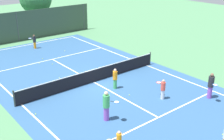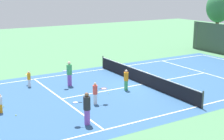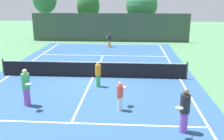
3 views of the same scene
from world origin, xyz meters
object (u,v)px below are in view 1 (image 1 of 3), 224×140
(tennis_ball_6, at_px, (129,95))
(tennis_ball_10, at_px, (223,134))
(tennis_ball_0, at_px, (59,78))
(tennis_ball_2, at_px, (43,59))
(tennis_ball_9, at_px, (39,63))
(player_0, at_px, (34,41))
(player_2, at_px, (211,85))
(player_3, at_px, (106,106))
(tennis_ball_3, at_px, (36,114))
(tennis_ball_5, at_px, (52,64))
(player_1, at_px, (115,78))
(ball_crate, at_px, (86,77))
(tennis_ball_8, at_px, (65,51))
(tennis_ball_1, at_px, (85,77))
(player_5, at_px, (163,89))

(tennis_ball_6, bearing_deg, tennis_ball_10, -83.35)
(tennis_ball_0, xyz_separation_m, tennis_ball_2, (0.97, 4.79, 0.00))
(tennis_ball_2, distance_m, tennis_ball_9, 1.21)
(player_0, relative_size, tennis_ball_9, 21.33)
(player_2, relative_size, player_3, 0.97)
(tennis_ball_3, height_order, tennis_ball_10, same)
(tennis_ball_5, height_order, tennis_ball_9, same)
(player_1, xyz_separation_m, player_2, (3.86, -4.98, 0.14))
(ball_crate, distance_m, tennis_ball_9, 5.57)
(tennis_ball_5, distance_m, tennis_ball_6, 8.58)
(tennis_ball_5, bearing_deg, tennis_ball_8, 43.55)
(tennis_ball_3, bearing_deg, player_1, -1.56)
(player_3, xyz_separation_m, tennis_ball_6, (3.05, 1.46, -0.89))
(player_2, xyz_separation_m, tennis_ball_9, (-5.80, 12.92, -0.86))
(tennis_ball_5, height_order, tennis_ball_10, same)
(ball_crate, bearing_deg, tennis_ball_0, 132.22)
(player_1, distance_m, tennis_ball_1, 3.02)
(tennis_ball_0, xyz_separation_m, tennis_ball_6, (2.18, -5.54, 0.00))
(player_5, distance_m, tennis_ball_9, 11.58)
(player_3, xyz_separation_m, tennis_ball_5, (1.85, 9.96, -0.89))
(ball_crate, height_order, tennis_ball_0, ball_crate)
(player_3, height_order, tennis_ball_9, player_3)
(player_0, bearing_deg, player_2, -76.32)
(tennis_ball_3, bearing_deg, player_2, -27.83)
(player_0, height_order, player_1, player_1)
(tennis_ball_5, bearing_deg, tennis_ball_0, -108.16)
(tennis_ball_0, bearing_deg, tennis_ball_8, 56.46)
(tennis_ball_2, distance_m, tennis_ball_10, 16.82)
(tennis_ball_9, relative_size, tennis_ball_10, 1.00)
(player_3, bearing_deg, tennis_ball_10, -52.35)
(ball_crate, bearing_deg, player_3, -112.99)
(tennis_ball_0, bearing_deg, ball_crate, -47.78)
(ball_crate, height_order, tennis_ball_2, ball_crate)
(player_2, relative_size, ball_crate, 3.87)
(player_3, relative_size, tennis_ball_2, 27.18)
(player_0, xyz_separation_m, tennis_ball_9, (-1.60, -4.34, -0.70))
(tennis_ball_10, bearing_deg, tennis_ball_9, 99.77)
(player_5, xyz_separation_m, tennis_ball_3, (-7.26, 3.30, -0.67))
(tennis_ball_6, bearing_deg, player_5, -51.42)
(tennis_ball_9, bearing_deg, tennis_ball_3, -116.86)
(ball_crate, height_order, tennis_ball_6, ball_crate)
(player_0, relative_size, tennis_ball_1, 21.33)
(tennis_ball_6, bearing_deg, tennis_ball_1, 98.34)
(tennis_ball_2, distance_m, tennis_ball_8, 2.78)
(tennis_ball_3, height_order, tennis_ball_9, same)
(player_3, distance_m, tennis_ball_3, 4.30)
(player_2, relative_size, tennis_ball_8, 26.31)
(player_2, distance_m, tennis_ball_5, 13.06)
(player_2, relative_size, tennis_ball_5, 26.31)
(tennis_ball_1, xyz_separation_m, tennis_ball_3, (-5.28, -2.71, 0.00))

